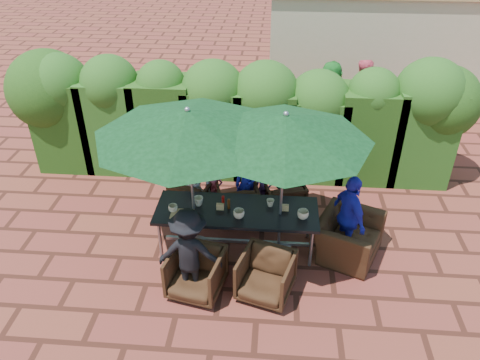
# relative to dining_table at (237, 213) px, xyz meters

# --- Properties ---
(ground) EXTENTS (80.00, 80.00, 0.00)m
(ground) POSITION_rel_dining_table_xyz_m (-0.16, 0.14, -0.68)
(ground) COLOR brown
(ground) RESTS_ON ground
(dining_table) EXTENTS (2.54, 0.90, 0.75)m
(dining_table) POSITION_rel_dining_table_xyz_m (0.00, 0.00, 0.00)
(dining_table) COLOR black
(dining_table) RESTS_ON ground
(umbrella_left) EXTENTS (2.75, 2.75, 2.46)m
(umbrella_left) POSITION_rel_dining_table_xyz_m (-0.68, -0.02, 1.54)
(umbrella_left) COLOR gray
(umbrella_left) RESTS_ON ground
(umbrella_right) EXTENTS (2.49, 2.49, 2.46)m
(umbrella_right) POSITION_rel_dining_table_xyz_m (0.68, -0.05, 1.54)
(umbrella_right) COLOR gray
(umbrella_right) RESTS_ON ground
(chair_far_left) EXTENTS (0.85, 0.82, 0.71)m
(chair_far_left) POSITION_rel_dining_table_xyz_m (-0.87, 0.99, -0.32)
(chair_far_left) COLOR black
(chair_far_left) RESTS_ON ground
(chair_far_mid) EXTENTS (0.84, 0.81, 0.73)m
(chair_far_mid) POSITION_rel_dining_table_xyz_m (-0.08, 0.89, -0.31)
(chair_far_mid) COLOR black
(chair_far_mid) RESTS_ON ground
(chair_far_right) EXTENTS (0.85, 0.82, 0.72)m
(chair_far_right) POSITION_rel_dining_table_xyz_m (0.73, 1.07, -0.32)
(chair_far_right) COLOR black
(chair_far_right) RESTS_ON ground
(chair_near_left) EXTENTS (0.87, 0.83, 0.76)m
(chair_near_left) POSITION_rel_dining_table_xyz_m (-0.50, -1.02, -0.30)
(chair_near_left) COLOR black
(chair_near_left) RESTS_ON ground
(chair_near_right) EXTENTS (0.89, 0.86, 0.75)m
(chair_near_right) POSITION_rel_dining_table_xyz_m (0.50, -0.99, -0.30)
(chair_near_right) COLOR black
(chair_near_right) RESTS_ON ground
(chair_end_right) EXTENTS (1.04, 1.22, 0.90)m
(chair_end_right) POSITION_rel_dining_table_xyz_m (1.76, -0.02, -0.22)
(chair_end_right) COLOR black
(chair_end_right) RESTS_ON ground
(adult_far_left) EXTENTS (0.68, 0.44, 1.32)m
(adult_far_left) POSITION_rel_dining_table_xyz_m (-0.86, 0.91, -0.01)
(adult_far_left) COLOR white
(adult_far_left) RESTS_ON ground
(adult_far_mid) EXTENTS (0.51, 0.45, 1.21)m
(adult_far_mid) POSITION_rel_dining_table_xyz_m (0.10, 1.00, -0.07)
(adult_far_mid) COLOR #2124B7
(adult_far_mid) RESTS_ON ground
(adult_far_right) EXTENTS (0.60, 0.38, 1.23)m
(adult_far_right) POSITION_rel_dining_table_xyz_m (0.82, 0.96, -0.06)
(adult_far_right) COLOR black
(adult_far_right) RESTS_ON ground
(adult_near_left) EXTENTS (0.90, 0.41, 1.40)m
(adult_near_left) POSITION_rel_dining_table_xyz_m (-0.57, -1.01, 0.03)
(adult_near_left) COLOR black
(adult_near_left) RESTS_ON ground
(adult_end_right) EXTENTS (0.71, 0.93, 1.42)m
(adult_end_right) POSITION_rel_dining_table_xyz_m (1.74, 0.01, 0.03)
(adult_end_right) COLOR #2124B7
(adult_end_right) RESTS_ON ground
(child_left) EXTENTS (0.34, 0.29, 0.91)m
(child_left) POSITION_rel_dining_table_xyz_m (-0.50, 0.98, -0.22)
(child_left) COLOR #EC536C
(child_left) RESTS_ON ground
(child_right) EXTENTS (0.35, 0.29, 0.92)m
(child_right) POSITION_rel_dining_table_xyz_m (0.39, 1.03, -0.22)
(child_right) COLOR purple
(child_right) RESTS_ON ground
(pedestrian_a) EXTENTS (1.75, 1.00, 1.77)m
(pedestrian_a) POSITION_rel_dining_table_xyz_m (1.75, 4.28, 0.21)
(pedestrian_a) COLOR green
(pedestrian_a) RESTS_ON ground
(pedestrian_b) EXTENTS (0.99, 0.86, 1.75)m
(pedestrian_b) POSITION_rel_dining_table_xyz_m (2.47, 4.48, 0.20)
(pedestrian_b) COLOR #EC536C
(pedestrian_b) RESTS_ON ground
(pedestrian_c) EXTENTS (1.06, 0.66, 1.54)m
(pedestrian_c) POSITION_rel_dining_table_xyz_m (3.54, 4.36, 0.09)
(pedestrian_c) COLOR gray
(pedestrian_c) RESTS_ON ground
(cup_a) EXTENTS (0.15, 0.15, 0.12)m
(cup_a) POSITION_rel_dining_table_xyz_m (-0.98, -0.12, 0.13)
(cup_a) COLOR beige
(cup_a) RESTS_ON dining_table
(cup_b) EXTENTS (0.15, 0.15, 0.14)m
(cup_b) POSITION_rel_dining_table_xyz_m (-0.61, 0.08, 0.15)
(cup_b) COLOR beige
(cup_b) RESTS_ON dining_table
(cup_c) EXTENTS (0.17, 0.17, 0.14)m
(cup_c) POSITION_rel_dining_table_xyz_m (0.05, -0.20, 0.14)
(cup_c) COLOR beige
(cup_c) RESTS_ON dining_table
(cup_d) EXTENTS (0.12, 0.12, 0.12)m
(cup_d) POSITION_rel_dining_table_xyz_m (0.52, 0.14, 0.13)
(cup_d) COLOR beige
(cup_d) RESTS_ON dining_table
(cup_e) EXTENTS (0.18, 0.18, 0.14)m
(cup_e) POSITION_rel_dining_table_xyz_m (1.02, -0.14, 0.14)
(cup_e) COLOR beige
(cup_e) RESTS_ON dining_table
(ketchup_bottle) EXTENTS (0.04, 0.04, 0.17)m
(ketchup_bottle) POSITION_rel_dining_table_xyz_m (-0.22, 0.10, 0.16)
(ketchup_bottle) COLOR #B20C0A
(ketchup_bottle) RESTS_ON dining_table
(sauce_bottle) EXTENTS (0.04, 0.04, 0.17)m
(sauce_bottle) POSITION_rel_dining_table_xyz_m (-0.13, 0.03, 0.16)
(sauce_bottle) COLOR #4C230C
(sauce_bottle) RESTS_ON dining_table
(serving_tray) EXTENTS (0.35, 0.25, 0.02)m
(serving_tray) POSITION_rel_dining_table_xyz_m (-0.83, -0.19, 0.08)
(serving_tray) COLOR tan
(serving_tray) RESTS_ON dining_table
(number_block_left) EXTENTS (0.12, 0.06, 0.10)m
(number_block_left) POSITION_rel_dining_table_xyz_m (-0.26, -0.01, 0.12)
(number_block_left) COLOR #DCB771
(number_block_left) RESTS_ON dining_table
(number_block_right) EXTENTS (0.12, 0.06, 0.10)m
(number_block_right) POSITION_rel_dining_table_xyz_m (0.75, 0.05, 0.12)
(number_block_right) COLOR #DCB771
(number_block_right) RESTS_ON dining_table
(hedge_wall) EXTENTS (9.10, 1.60, 2.46)m
(hedge_wall) POSITION_rel_dining_table_xyz_m (-0.26, 2.46, 0.67)
(hedge_wall) COLOR #13350E
(hedge_wall) RESTS_ON ground
(building) EXTENTS (6.20, 3.08, 3.20)m
(building) POSITION_rel_dining_table_xyz_m (3.34, 7.14, 0.93)
(building) COLOR #C5B193
(building) RESTS_ON ground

